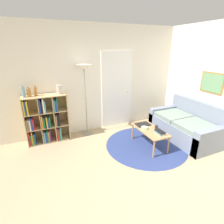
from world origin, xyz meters
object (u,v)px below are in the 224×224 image
Objects in this scene: bowl at (145,128)px; bottle_left at (23,92)px; bottle_right at (35,91)px; vase_on_shelf at (59,89)px; bottle_middle at (29,93)px; coffee_table at (150,131)px; bookshelf at (45,120)px; laptop at (143,124)px; couch at (187,126)px; cup at (156,127)px; floor_lamp at (84,75)px.

bottle_left reaches higher than bowl.
vase_on_shelf is (0.49, -0.03, 0.00)m from bottle_right.
bottle_middle is 0.13m from bottle_right.
coffee_table is at bearing -29.01° from bowl.
laptop is at bearing -23.25° from bookshelf.
cup is (-0.94, -0.03, 0.16)m from couch.
bookshelf is at bearing 178.61° from floor_lamp.
laptop is 2.65m from bottle_left.
bookshelf is 7.40× the size of bowl.
floor_lamp reaches higher than vase_on_shelf.
bottle_middle reaches higher than bookshelf.
bottle_middle is (-0.23, -0.00, 0.66)m from bookshelf.
bottle_right is at bearing 165.18° from bookshelf.
couch is 1.19m from bowl.
laptop is 2.21× the size of bowl.
couch is 11.04× the size of bowl.
floor_lamp reaches higher than cup.
bookshelf is 4.83× the size of bottle_right.
coffee_table is (-1.08, 0.00, 0.07)m from couch.
bookshelf is at bearing -14.82° from bottle_right.
couch is 3.66m from bottle_middle.
floor_lamp is at bearing 137.50° from cup.
floor_lamp is 1.97m from cup.
vase_on_shelf is at bearing -3.34° from bottle_right.
couch is (3.13, -1.13, -0.24)m from bookshelf.
couch reaches higher than cup.
couch is (2.18, -1.11, -1.19)m from floor_lamp.
bottle_right is (-2.30, 1.19, 0.75)m from cup.
bottle_right is (-0.11, 0.03, 0.67)m from bookshelf.
floor_lamp is 1.10m from bottle_right.
laptop is 0.22m from bowl.
bottle_right reaches higher than laptop.
vase_on_shelf is at bearing 145.54° from bowl.
coffee_table is (2.05, -1.13, -0.16)m from bookshelf.
vase_on_shelf is (-2.75, 1.13, 0.91)m from couch.
bottle_left is at bearing 179.35° from floor_lamp.
floor_lamp is 0.64m from vase_on_shelf.
bottle_right reaches higher than bowl.
bookshelf is 14.97× the size of cup.
floor_lamp is 6.63× the size of bottle_left.
bottle_middle is (-3.37, 1.13, 0.90)m from couch.
bookshelf reaches higher than bowl.
bottle_left is 1.32× the size of vase_on_shelf.
floor_lamp reaches higher than bottle_middle.
cup is 0.37× the size of vase_on_shelf.
floor_lamp reaches higher than bottle_left.
bookshelf is at bearing 160.09° from couch.
couch reaches higher than laptop.
floor_lamp is 5.23× the size of laptop.
cup is (0.25, -0.08, 0.01)m from bowl.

